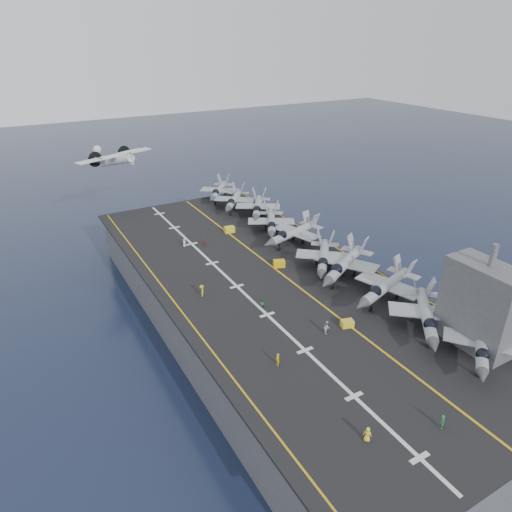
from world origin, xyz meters
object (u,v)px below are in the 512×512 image
transport_plane (116,160)px  tow_cart_a (347,323)px  fighter_jet_0 (481,343)px  island_superstructure (483,296)px

transport_plane → tow_cart_a: bearing=-77.9°
fighter_jet_0 → transport_plane: bearing=106.8°
tow_cart_a → transport_plane: 71.22m
island_superstructure → tow_cart_a: size_ratio=7.40×
island_superstructure → tow_cart_a: bearing=137.0°
island_superstructure → tow_cart_a: (-12.45, 11.59, -6.97)m
island_superstructure → fighter_jet_0: (-2.15, -2.56, -5.08)m
island_superstructure → tow_cart_a: island_superstructure is taller
fighter_jet_0 → tow_cart_a: fighter_jet_0 is taller
tow_cart_a → transport_plane: bearing=102.1°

